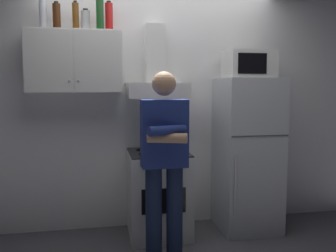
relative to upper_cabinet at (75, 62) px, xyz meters
name	(u,v)px	position (x,y,z in m)	size (l,w,h in m)	color
ground_plane	(168,244)	(0.85, -0.37, -1.75)	(7.00, 7.00, 0.00)	#4C4C51
back_wall_tiled	(158,102)	(0.85, 0.23, -0.40)	(4.80, 0.10, 2.70)	white
upper_cabinet	(75,62)	(0.00, 0.00, 0.00)	(0.90, 0.37, 0.60)	white
stove_oven	(159,193)	(0.80, -0.13, -1.32)	(0.60, 0.62, 0.87)	white
range_hood	(156,78)	(0.80, 0.00, -0.15)	(0.60, 0.44, 0.75)	white
refrigerator	(247,155)	(1.75, -0.12, -0.95)	(0.60, 0.62, 1.60)	silver
microwave	(249,65)	(1.75, -0.11, -0.01)	(0.48, 0.37, 0.28)	silver
person_standing	(164,160)	(0.75, -0.73, -0.85)	(0.38, 0.33, 1.64)	#192342
cooking_pot	(174,147)	(0.93, -0.24, -0.82)	(0.31, 0.21, 0.11)	#B7BABF
bottle_vodka_clear	(43,15)	(-0.28, 0.03, 0.44)	(0.07, 0.07, 0.30)	silver
bottle_beer_brown	(76,17)	(0.02, 0.01, 0.43)	(0.06, 0.06, 0.28)	brown
bottle_rum_dark	(57,17)	(-0.15, 0.00, 0.42)	(0.07, 0.07, 0.26)	#47230F
bottle_canister_steel	(86,21)	(0.11, 0.02, 0.40)	(0.09, 0.09, 0.21)	#B2B5BA
bottle_wine_green	(100,14)	(0.25, -0.03, 0.45)	(0.07, 0.07, 0.32)	#19471E
bottle_soda_red	(109,17)	(0.34, 0.05, 0.44)	(0.08, 0.08, 0.30)	red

